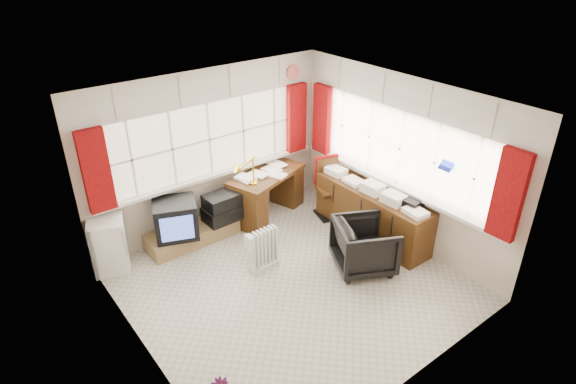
{
  "coord_description": "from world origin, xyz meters",
  "views": [
    {
      "loc": [
        -3.16,
        -4.01,
        4.15
      ],
      "look_at": [
        0.38,
        0.55,
        1.04
      ],
      "focal_mm": 30.0,
      "sensor_mm": 36.0,
      "label": 1
    }
  ],
  "objects_px": {
    "task_chair": "(328,184)",
    "crt_tv": "(176,219)",
    "desk_lamp": "(253,165)",
    "office_chair": "(365,246)",
    "tv_bench": "(193,234)",
    "radiator": "(264,253)",
    "credenza": "(372,212)",
    "mini_fridge": "(109,245)",
    "desk": "(267,192)"
  },
  "relations": [
    {
      "from": "mini_fridge",
      "to": "crt_tv",
      "type": "bearing_deg",
      "value": -8.05
    },
    {
      "from": "crt_tv",
      "to": "tv_bench",
      "type": "bearing_deg",
      "value": 11.74
    },
    {
      "from": "task_chair",
      "to": "crt_tv",
      "type": "relative_size",
      "value": 1.32
    },
    {
      "from": "mini_fridge",
      "to": "radiator",
      "type": "bearing_deg",
      "value": -37.75
    },
    {
      "from": "desk",
      "to": "desk_lamp",
      "type": "height_order",
      "value": "desk_lamp"
    },
    {
      "from": "office_chair",
      "to": "credenza",
      "type": "relative_size",
      "value": 0.4
    },
    {
      "from": "tv_bench",
      "to": "desk_lamp",
      "type": "bearing_deg",
      "value": -12.18
    },
    {
      "from": "desk_lamp",
      "to": "mini_fridge",
      "type": "bearing_deg",
      "value": 172.37
    },
    {
      "from": "tv_bench",
      "to": "mini_fridge",
      "type": "bearing_deg",
      "value": 176.22
    },
    {
      "from": "task_chair",
      "to": "crt_tv",
      "type": "distance_m",
      "value": 2.52
    },
    {
      "from": "desk_lamp",
      "to": "credenza",
      "type": "relative_size",
      "value": 0.23
    },
    {
      "from": "crt_tv",
      "to": "credenza",
      "type": "bearing_deg",
      "value": -29.99
    },
    {
      "from": "task_chair",
      "to": "tv_bench",
      "type": "bearing_deg",
      "value": 164.55
    },
    {
      "from": "radiator",
      "to": "desk",
      "type": "bearing_deg",
      "value": 52.47
    },
    {
      "from": "desk_lamp",
      "to": "office_chair",
      "type": "relative_size",
      "value": 0.58
    },
    {
      "from": "office_chair",
      "to": "mini_fridge",
      "type": "xyz_separation_m",
      "value": [
        -2.79,
        2.13,
        0.03
      ]
    },
    {
      "from": "desk_lamp",
      "to": "credenza",
      "type": "distance_m",
      "value": 1.95
    },
    {
      "from": "desk_lamp",
      "to": "office_chair",
      "type": "distance_m",
      "value": 2.06
    },
    {
      "from": "desk_lamp",
      "to": "crt_tv",
      "type": "distance_m",
      "value": 1.39
    },
    {
      "from": "desk",
      "to": "office_chair",
      "type": "xyz_separation_m",
      "value": [
        0.21,
        -2.01,
        -0.06
      ]
    },
    {
      "from": "tv_bench",
      "to": "task_chair",
      "type": "bearing_deg",
      "value": -15.45
    },
    {
      "from": "desk_lamp",
      "to": "mini_fridge",
      "type": "relative_size",
      "value": 0.59
    },
    {
      "from": "desk",
      "to": "task_chair",
      "type": "relative_size",
      "value": 1.46
    },
    {
      "from": "office_chair",
      "to": "tv_bench",
      "type": "xyz_separation_m",
      "value": [
        -1.58,
        2.05,
        -0.24
      ]
    },
    {
      "from": "desk",
      "to": "credenza",
      "type": "distance_m",
      "value": 1.74
    },
    {
      "from": "office_chair",
      "to": "credenza",
      "type": "distance_m",
      "value": 0.88
    },
    {
      "from": "desk_lamp",
      "to": "mini_fridge",
      "type": "height_order",
      "value": "desk_lamp"
    },
    {
      "from": "desk_lamp",
      "to": "office_chair",
      "type": "bearing_deg",
      "value": -72.42
    },
    {
      "from": "office_chair",
      "to": "radiator",
      "type": "bearing_deg",
      "value": 79.66
    },
    {
      "from": "desk",
      "to": "desk_lamp",
      "type": "bearing_deg",
      "value": -154.21
    },
    {
      "from": "task_chair",
      "to": "radiator",
      "type": "distance_m",
      "value": 1.85
    },
    {
      "from": "credenza",
      "to": "tv_bench",
      "type": "distance_m",
      "value": 2.75
    },
    {
      "from": "office_chair",
      "to": "mini_fridge",
      "type": "bearing_deg",
      "value": 79.1
    },
    {
      "from": "task_chair",
      "to": "office_chair",
      "type": "bearing_deg",
      "value": -113.02
    },
    {
      "from": "desk_lamp",
      "to": "office_chair",
      "type": "height_order",
      "value": "desk_lamp"
    },
    {
      "from": "desk",
      "to": "credenza",
      "type": "relative_size",
      "value": 0.73
    },
    {
      "from": "radiator",
      "to": "mini_fridge",
      "type": "bearing_deg",
      "value": 142.25
    },
    {
      "from": "crt_tv",
      "to": "task_chair",
      "type": "bearing_deg",
      "value": -12.68
    },
    {
      "from": "credenza",
      "to": "tv_bench",
      "type": "relative_size",
      "value": 1.43
    },
    {
      "from": "desk_lamp",
      "to": "radiator",
      "type": "relative_size",
      "value": 0.74
    },
    {
      "from": "tv_bench",
      "to": "crt_tv",
      "type": "distance_m",
      "value": 0.48
    },
    {
      "from": "radiator",
      "to": "task_chair",
      "type": "bearing_deg",
      "value": 19.38
    },
    {
      "from": "desk",
      "to": "mini_fridge",
      "type": "distance_m",
      "value": 2.58
    },
    {
      "from": "desk",
      "to": "radiator",
      "type": "distance_m",
      "value": 1.49
    },
    {
      "from": "desk",
      "to": "radiator",
      "type": "xyz_separation_m",
      "value": [
        -0.9,
        -1.18,
        -0.17
      ]
    },
    {
      "from": "credenza",
      "to": "crt_tv",
      "type": "bearing_deg",
      "value": 150.01
    },
    {
      "from": "credenza",
      "to": "tv_bench",
      "type": "bearing_deg",
      "value": 146.29
    },
    {
      "from": "credenza",
      "to": "mini_fridge",
      "type": "bearing_deg",
      "value": 155.35
    },
    {
      "from": "radiator",
      "to": "mini_fridge",
      "type": "distance_m",
      "value": 2.12
    },
    {
      "from": "desk",
      "to": "task_chair",
      "type": "xyz_separation_m",
      "value": [
        0.83,
        -0.57,
        0.11
      ]
    }
  ]
}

